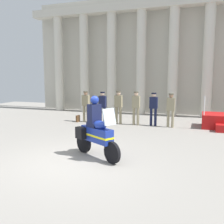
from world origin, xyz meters
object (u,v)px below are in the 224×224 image
object	(u,v)px
officer_in_row_1	(102,105)
briefcase_on_ground	(78,119)
motorcycle_with_rider	(95,132)
officer_in_row_2	(118,105)
officer_in_row_4	(153,106)
officer_in_row_3	(136,105)
officer_in_row_0	(86,104)
officer_in_row_5	(171,107)

from	to	relation	value
officer_in_row_1	briefcase_on_ground	world-z (taller)	officer_in_row_1
motorcycle_with_rider	briefcase_on_ground	xyz separation A→B (m)	(-3.34, 5.31, -0.61)
briefcase_on_ground	officer_in_row_2	bearing A→B (deg)	3.34
officer_in_row_1	briefcase_on_ground	distance (m)	1.61
officer_in_row_1	officer_in_row_4	xyz separation A→B (m)	(2.72, 0.07, 0.01)
officer_in_row_4	officer_in_row_3	bearing A→B (deg)	7.45
officer_in_row_2	motorcycle_with_rider	distance (m)	5.55
officer_in_row_1	officer_in_row_4	size ratio (longest dim) A/B	1.00
officer_in_row_0	officer_in_row_2	world-z (taller)	officer_in_row_2
officer_in_row_0	officer_in_row_5	size ratio (longest dim) A/B	1.01
officer_in_row_0	officer_in_row_4	xyz separation A→B (m)	(3.66, 0.15, -0.01)
briefcase_on_ground	officer_in_row_3	bearing A→B (deg)	3.01
officer_in_row_5	officer_in_row_1	bearing A→B (deg)	2.15
officer_in_row_2	briefcase_on_ground	size ratio (longest dim) A/B	4.77
officer_in_row_0	officer_in_row_1	xyz separation A→B (m)	(0.94, 0.08, -0.02)
officer_in_row_1	officer_in_row_2	distance (m)	0.91
officer_in_row_4	briefcase_on_ground	xyz separation A→B (m)	(-4.10, -0.25, -0.81)
officer_in_row_0	officer_in_row_1	world-z (taller)	officer_in_row_0
officer_in_row_1	officer_in_row_3	world-z (taller)	officer_in_row_3
officer_in_row_0	officer_in_row_4	distance (m)	3.66
officer_in_row_0	officer_in_row_1	distance (m)	0.95
officer_in_row_0	officer_in_row_4	world-z (taller)	officer_in_row_0
officer_in_row_4	officer_in_row_5	world-z (taller)	officer_in_row_4
officer_in_row_3	officer_in_row_4	size ratio (longest dim) A/B	1.03
officer_in_row_2	officer_in_row_4	world-z (taller)	officer_in_row_2
officer_in_row_2	officer_in_row_4	xyz separation A→B (m)	(1.80, 0.11, -0.03)
officer_in_row_5	officer_in_row_3	bearing A→B (deg)	2.18
officer_in_row_0	motorcycle_with_rider	xyz separation A→B (m)	(2.90, -5.41, -0.20)
officer_in_row_3	officer_in_row_0	bearing A→B (deg)	3.91
officer_in_row_2	briefcase_on_ground	xyz separation A→B (m)	(-2.30, -0.13, -0.84)
officer_in_row_5	motorcycle_with_rider	distance (m)	5.71
officer_in_row_1	officer_in_row_3	bearing A→B (deg)	-177.89
officer_in_row_1	motorcycle_with_rider	xyz separation A→B (m)	(1.96, -5.49, -0.18)
officer_in_row_4	motorcycle_with_rider	xyz separation A→B (m)	(-0.76, -5.56, -0.19)
motorcycle_with_rider	officer_in_row_1	bearing A→B (deg)	140.05
officer_in_row_1	officer_in_row_4	world-z (taller)	officer_in_row_4
officer_in_row_2	officer_in_row_4	bearing A→B (deg)	-173.97
officer_in_row_0	briefcase_on_ground	xyz separation A→B (m)	(-0.44, -0.10, -0.81)
officer_in_row_0	officer_in_row_5	xyz separation A→B (m)	(4.52, 0.06, -0.02)
officer_in_row_1	motorcycle_with_rider	bearing A→B (deg)	112.07
officer_in_row_5	motorcycle_with_rider	world-z (taller)	motorcycle_with_rider
officer_in_row_0	officer_in_row_3	bearing A→B (deg)	-176.09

